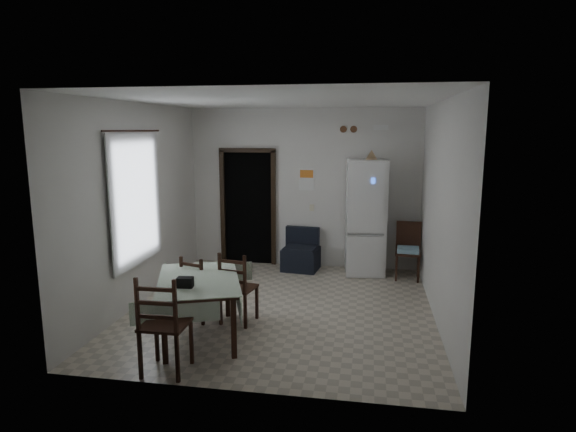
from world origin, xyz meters
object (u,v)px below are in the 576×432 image
at_px(navy_seat, 301,250).
at_px(dining_chair_near_head, 165,323).
at_px(corner_chair, 408,251).
at_px(dining_chair_far_right, 239,287).
at_px(dining_table, 199,308).
at_px(fridge, 366,217).
at_px(dining_chair_far_left, 200,287).

relative_size(navy_seat, dining_chair_near_head, 0.69).
xyz_separation_m(corner_chair, dining_chair_far_right, (-2.34, -2.27, 0.00)).
bearing_deg(corner_chair, dining_chair_far_right, -131.62).
relative_size(dining_table, dining_chair_far_right, 1.49).
distance_m(fridge, corner_chair, 0.92).
xyz_separation_m(navy_seat, dining_chair_near_head, (-0.87, -3.92, 0.17)).
distance_m(dining_chair_far_left, dining_chair_near_head, 1.44).
bearing_deg(dining_chair_far_left, dining_table, 126.81).
xyz_separation_m(corner_chair, dining_chair_near_head, (-2.73, -3.69, 0.06)).
height_order(dining_table, dining_chair_far_right, dining_chair_far_right).
distance_m(dining_table, dining_chair_near_head, 0.89).
bearing_deg(dining_table, dining_chair_far_left, 89.62).
relative_size(navy_seat, dining_table, 0.52).
bearing_deg(fridge, navy_seat, 172.59).
relative_size(fridge, dining_chair_far_right, 2.08).
relative_size(dining_chair_far_left, dining_chair_near_head, 0.82).
relative_size(dining_table, dining_chair_near_head, 1.33).
bearing_deg(navy_seat, dining_chair_far_right, -93.48).
distance_m(fridge, dining_chair_far_right, 3.02).
relative_size(navy_seat, dining_chair_far_right, 0.78).
xyz_separation_m(fridge, navy_seat, (-1.14, 0.00, -0.63)).
xyz_separation_m(fridge, dining_chair_far_left, (-2.15, -2.49, -0.56)).
bearing_deg(navy_seat, dining_table, -97.78).
bearing_deg(dining_table, dining_chair_far_right, 38.11).
bearing_deg(navy_seat, dining_chair_far_left, -104.95).
bearing_deg(dining_chair_near_head, navy_seat, -103.02).
height_order(fridge, corner_chair, fridge).
height_order(navy_seat, dining_chair_far_left, dining_chair_far_left).
xyz_separation_m(dining_chair_far_right, dining_chair_near_head, (-0.40, -1.42, 0.06)).
distance_m(corner_chair, dining_chair_near_head, 4.59).
bearing_deg(dining_chair_near_head, corner_chair, -127.07).
xyz_separation_m(corner_chair, dining_chair_far_left, (-2.88, -2.26, -0.04)).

